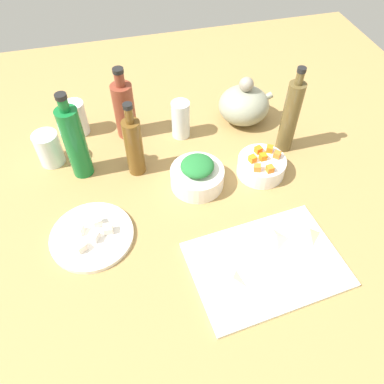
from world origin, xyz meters
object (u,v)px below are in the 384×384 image
Objects in this scene: bottle_0 at (124,109)px; bottle_1 at (75,142)px; teapot at (244,105)px; drinking_glass_2 at (77,118)px; bottle_2 at (290,116)px; drinking_glass_1 at (49,149)px; cutting_board at (266,264)px; bottle_3 at (134,146)px; plate_tofu at (92,236)px; bowl_greens at (197,177)px; drinking_glass_0 at (181,119)px; bowl_carrots at (261,166)px.

bottle_1 reaches higher than bottle_0.
teapot is 52.40cm from drinking_glass_2.
drinking_glass_2 is at bearing 159.31° from bottle_2.
bottle_2 is at bearing -9.18° from drinking_glass_1.
cutting_board is 46.41cm from bottle_3.
bottle_3 is (14.54, 20.34, 8.86)cm from plate_tofu.
bottle_0 is at bearing 69.05° from plate_tofu.
cutting_board is 1.29× the size of bottle_2.
teapot is (21.67, 23.88, 3.26)cm from bowl_greens.
teapot is at bearing 6.15° from drinking_glass_0.
bowl_greens is 0.54× the size of bottle_2.
bottle_1 is at bearing 157.21° from bowl_greens.
bowl_greens is 0.64× the size of bottle_0.
bottle_0 is 15.83cm from drinking_glass_2.
bottle_3 reaches higher than cutting_board.
bottle_2 is at bearing -63.78° from teapot.
bowl_carrots is at bearing -50.02° from drinking_glass_0.
drinking_glass_2 is at bearing 123.46° from cutting_board.
bottle_3 is at bearing 122.49° from cutting_board.
bowl_carrots is 1.34× the size of drinking_glass_1.
bottle_0 is at bearing 114.20° from cutting_board.
bottle_0 is (-24.80, 55.16, 8.96)cm from cutting_board.
bottle_0 is 20.08cm from bottle_1.
drinking_glass_0 is (15.78, 12.07, -3.47)cm from bottle_3.
teapot is 37.53cm from bottle_0.
bottle_1 is at bearing 175.71° from bottle_2.
bottle_2 is (59.69, -4.48, 0.33)cm from bottle_1.
drinking_glass_2 is (-48.97, 30.90, 2.91)cm from bowl_carrots.
drinking_glass_0 reaches higher than plate_tofu.
drinking_glass_0 is (16.11, -4.69, -3.47)cm from bottle_0.
cutting_board is 2.37× the size of bowl_greens.
drinking_glass_2 is (-59.63, 22.52, -6.26)cm from bottle_2.
bottle_1 is 0.97× the size of bottle_2.
drinking_glass_2 is (0.06, 18.04, -5.93)cm from bottle_1.
bottle_0 is 48.52cm from bottle_2.
plate_tofu is (-39.00, 18.07, 0.10)cm from cutting_board.
bottle_3 reaches higher than drinking_glass_0.
bottle_2 reaches higher than bottle_3.
bottle_0 is at bearing 176.31° from teapot.
bowl_greens is 0.83× the size of teapot.
drinking_glass_0 is (-18.21, 21.72, 3.45)cm from bowl_carrots.
cutting_board is 2.58× the size of bowl_carrots.
bottle_3 is (-24.46, 38.41, 8.96)cm from cutting_board.
plate_tofu is at bearing -162.14° from bottle_2.
plate_tofu is 44.71cm from drinking_glass_0.
plate_tofu is 63.18cm from bottle_2.
plate_tofu is 25.91cm from bottle_1.
plate_tofu is 2.05× the size of drinking_glass_1.
drinking_glass_0 is at bearing 37.41° from bottle_3.
bottle_1 reaches higher than drinking_glass_0.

